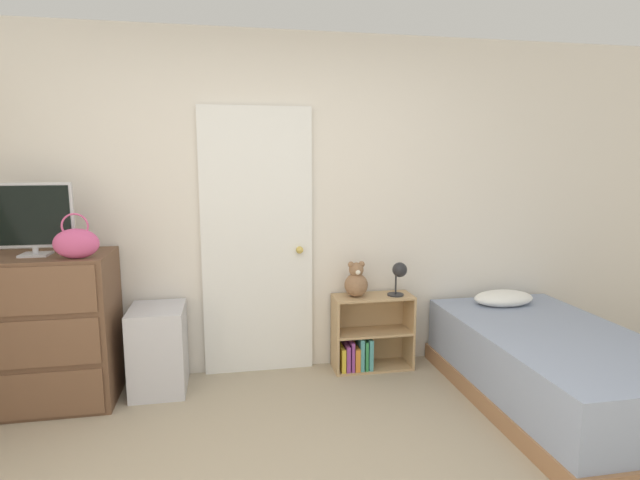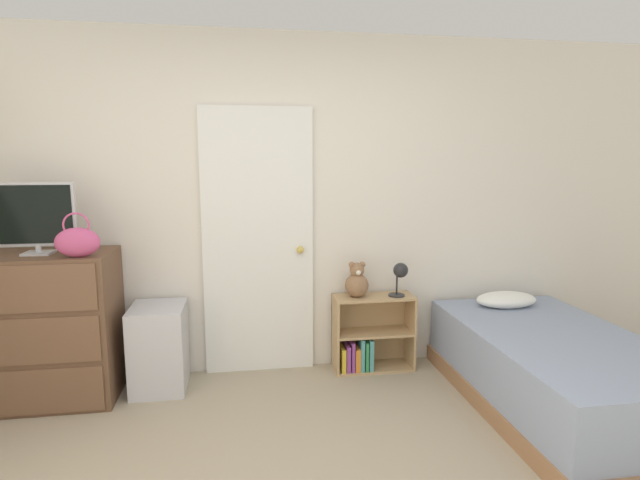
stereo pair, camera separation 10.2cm
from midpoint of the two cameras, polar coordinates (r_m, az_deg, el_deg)
name	(u,v)px [view 1 (the left image)]	position (r m, az deg, el deg)	size (l,w,h in m)	color
wall_back	(275,206)	(3.81, -5.99, 3.84)	(10.00, 0.06, 2.55)	silver
door_closed	(257,243)	(3.78, -7.93, -0.35)	(0.83, 0.09, 2.01)	white
dresser	(46,330)	(3.84, -29.49, -8.95)	(0.86, 0.55, 1.01)	brown
tv	(32,218)	(3.69, -30.71, 2.18)	(0.49, 0.16, 0.47)	#B7B7BC
handbag	(76,243)	(3.47, -26.86, -0.29)	(0.27, 0.12, 0.29)	#C64C7F
storage_bin	(159,349)	(3.79, -18.73, -11.72)	(0.37, 0.43, 0.61)	silver
bookshelf	(366,339)	(3.99, 4.54, -11.22)	(0.62, 0.25, 0.59)	tan
teddy_bear	(356,282)	(3.83, 3.39, -4.76)	(0.18, 0.18, 0.28)	#8C6647
desk_lamp	(399,273)	(3.87, 8.29, -3.73)	(0.14, 0.14, 0.26)	#262628
bed	(554,367)	(3.75, 24.45, -13.13)	(1.06, 1.85, 0.61)	#996B47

